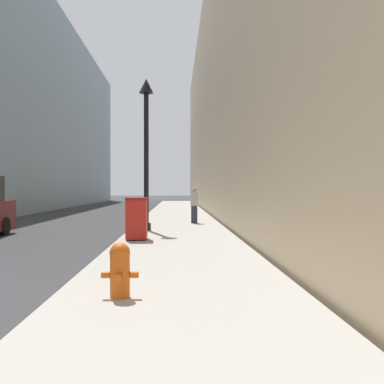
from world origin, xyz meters
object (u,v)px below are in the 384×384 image
lamppost (146,134)px  pedestrian_on_sidewalk (194,205)px  trash_bin (137,218)px  fire_hydrant (120,269)px

lamppost → pedestrian_on_sidewalk: (1.86, 3.11, -2.67)m
trash_bin → pedestrian_on_sidewalk: (1.93, 6.01, 0.15)m
fire_hydrant → trash_bin: size_ratio=0.61×
fire_hydrant → lamppost: size_ratio=0.14×
trash_bin → fire_hydrant: bearing=-86.7°
fire_hydrant → lamppost: 10.04m
lamppost → pedestrian_on_sidewalk: size_ratio=3.51×
fire_hydrant → pedestrian_on_sidewalk: (1.55, 12.66, 0.39)m
fire_hydrant → lamppost: bearing=91.9°
trash_bin → pedestrian_on_sidewalk: pedestrian_on_sidewalk is taller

